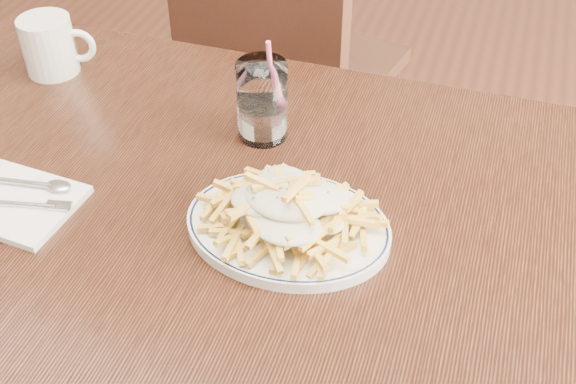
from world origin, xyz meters
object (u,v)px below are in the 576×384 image
(fries_plate, at_px, (288,227))
(water_glass, at_px, (262,105))
(coffee_mug, at_px, (50,46))
(loaded_fries, at_px, (288,203))
(table, at_px, (228,246))
(chair_far, at_px, (280,55))

(fries_plate, relative_size, water_glass, 1.92)
(water_glass, bearing_deg, fries_plate, -62.12)
(water_glass, distance_m, coffee_mug, 0.41)
(fries_plate, relative_size, coffee_mug, 2.61)
(coffee_mug, bearing_deg, fries_plate, -27.18)
(loaded_fries, bearing_deg, water_glass, 117.88)
(table, relative_size, water_glass, 7.12)
(fries_plate, bearing_deg, coffee_mug, 152.82)
(water_glass, bearing_deg, chair_far, 106.13)
(fries_plate, bearing_deg, water_glass, 117.88)
(chair_far, relative_size, water_glass, 5.62)
(coffee_mug, bearing_deg, table, -30.09)
(table, relative_size, loaded_fries, 5.52)
(water_glass, height_order, coffee_mug, water_glass)
(fries_plate, xyz_separation_m, coffee_mug, (-0.51, 0.26, 0.04))
(fries_plate, xyz_separation_m, loaded_fries, (0.00, 0.00, 0.04))
(fries_plate, height_order, water_glass, water_glass)
(chair_far, xyz_separation_m, fries_plate, (0.27, -0.78, 0.22))
(water_glass, bearing_deg, loaded_fries, -62.12)
(chair_far, height_order, fries_plate, chair_far)
(chair_far, bearing_deg, loaded_fries, -70.75)
(loaded_fries, bearing_deg, table, 166.44)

